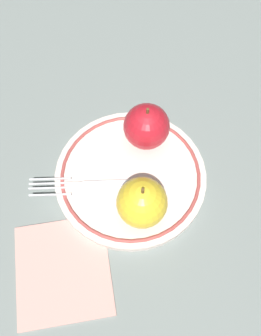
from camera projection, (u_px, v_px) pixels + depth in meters
The scene contains 6 objects.
ground_plane at pixel (137, 168), 0.63m from camera, with size 2.00×2.00×0.00m, color slate.
plate at pixel (131, 176), 0.61m from camera, with size 0.25×0.25×0.02m.
apple_red_whole at pixel (147, 126), 0.60m from camera, with size 0.08×0.08×0.08m.
apple_second_whole at pixel (142, 203), 0.54m from camera, with size 0.08×0.08×0.08m.
fork at pixel (92, 185), 0.59m from camera, with size 0.18×0.09×0.00m.
napkin_folded at pixel (63, 269), 0.55m from camera, with size 0.14×0.15×0.01m, color tan.
Camera 1 is at (0.12, 0.26, 0.56)m, focal length 40.00 mm.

